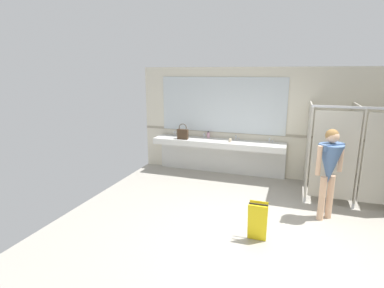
% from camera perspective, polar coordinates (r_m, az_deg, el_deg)
% --- Properties ---
extents(ground_plane, '(6.75, 6.05, 0.10)m').
position_cam_1_polar(ground_plane, '(5.24, 12.44, -16.07)').
color(ground_plane, '#9E998E').
extents(wall_back, '(6.75, 0.12, 2.61)m').
position_cam_1_polar(wall_back, '(7.45, 15.54, 3.69)').
color(wall_back, beige).
rests_on(wall_back, ground_plane).
extents(wall_back_tile_band, '(6.75, 0.01, 0.06)m').
position_cam_1_polar(wall_back_tile_band, '(7.43, 15.38, 1.67)').
color(wall_back_tile_band, '#9E937F').
rests_on(wall_back_tile_band, wall_back).
extents(vanity_counter, '(3.19, 0.59, 1.00)m').
position_cam_1_polar(vanity_counter, '(7.50, 5.02, -0.89)').
color(vanity_counter, silver).
rests_on(vanity_counter, ground_plane).
extents(mirror_panel, '(3.09, 0.02, 1.34)m').
position_cam_1_polar(mirror_panel, '(7.52, 5.58, 7.29)').
color(mirror_panel, silver).
rests_on(mirror_panel, wall_back).
extents(bathroom_stalls, '(1.77, 1.36, 1.91)m').
position_cam_1_polar(bathroom_stalls, '(6.67, 28.32, -1.20)').
color(bathroom_stalls, '#B2AD9E').
rests_on(bathroom_stalls, ground_plane).
extents(person_standing, '(0.56, 0.56, 1.59)m').
position_cam_1_polar(person_standing, '(5.59, 24.41, -3.41)').
color(person_standing, '#DBAD89').
rests_on(person_standing, ground_plane).
extents(handbag, '(0.26, 0.10, 0.39)m').
position_cam_1_polar(handbag, '(7.44, -1.74, 1.96)').
color(handbag, '#3F2D1E').
rests_on(handbag, vanity_counter).
extents(soap_dispenser, '(0.07, 0.07, 0.18)m').
position_cam_1_polar(soap_dispenser, '(7.58, 3.10, 1.68)').
color(soap_dispenser, '#D899B2').
rests_on(soap_dispenser, vanity_counter).
extents(paper_cup, '(0.07, 0.07, 0.08)m').
position_cam_1_polar(paper_cup, '(7.19, 7.16, 0.67)').
color(paper_cup, beige).
rests_on(paper_cup, vanity_counter).
extents(wet_floor_sign, '(0.28, 0.19, 0.60)m').
position_cam_1_polar(wet_floor_sign, '(4.82, 12.18, -13.97)').
color(wet_floor_sign, yellow).
rests_on(wet_floor_sign, ground_plane).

